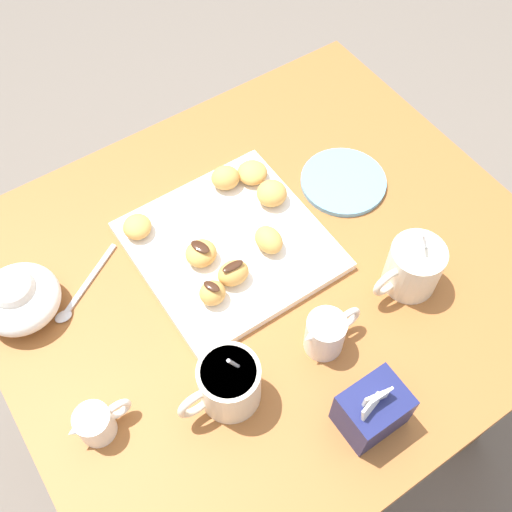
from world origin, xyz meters
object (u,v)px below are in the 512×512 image
object	(u,v)px
beignet_6	(272,193)
beignet_7	(137,227)
beignet_4	(225,178)
saucer_sky_left	(343,182)
beignet_3	(269,240)
beignet_1	(201,253)
beignet_5	(233,273)
dining_table	(268,308)
cream_pitcher_white	(326,332)
beignet_0	(212,293)
ice_cream_bowl	(18,297)
coffee_mug_cream_right	(228,383)
pastry_plate_square	(230,246)
beignet_2	(252,173)
sugar_caddy	(372,410)
coffee_mug_cream_left	(413,267)
chocolate_sauce_pitcher	(95,423)

from	to	relation	value
beignet_6	beignet_7	xyz separation A→B (m)	(0.23, -0.07, -0.00)
beignet_4	beignet_6	size ratio (longest dim) A/B	0.96
saucer_sky_left	beignet_3	bearing A→B (deg)	13.10
beignet_1	beignet_6	bearing A→B (deg)	-167.56
beignet_5	beignet_6	xyz separation A→B (m)	(-0.14, -0.10, -0.00)
dining_table	cream_pitcher_white	bearing A→B (deg)	86.65
beignet_0	ice_cream_bowl	bearing A→B (deg)	-31.97
coffee_mug_cream_right	beignet_0	xyz separation A→B (m)	(-0.06, -0.14, -0.01)
ice_cream_bowl	beignet_5	xyz separation A→B (m)	(-0.30, 0.15, -0.00)
beignet_4	beignet_5	bearing A→B (deg)	61.20
dining_table	beignet_3	distance (m)	0.18
pastry_plate_square	beignet_5	xyz separation A→B (m)	(0.03, 0.06, 0.03)
dining_table	pastry_plate_square	xyz separation A→B (m)	(0.03, -0.07, 0.15)
beignet_3	beignet_4	bearing A→B (deg)	-94.33
beignet_0	beignet_4	size ratio (longest dim) A/B	0.83
beignet_0	beignet_6	distance (m)	0.22
pastry_plate_square	beignet_2	bearing A→B (deg)	-138.72
ice_cream_bowl	beignet_3	world-z (taller)	ice_cream_bowl
sugar_caddy	beignet_7	distance (m)	0.48
coffee_mug_cream_right	beignet_2	size ratio (longest dim) A/B	2.55
coffee_mug_cream_right	beignet_3	xyz separation A→B (m)	(-0.19, -0.18, -0.01)
sugar_caddy	beignet_5	distance (m)	0.30
coffee_mug_cream_left	saucer_sky_left	distance (m)	0.23
cream_pitcher_white	ice_cream_bowl	size ratio (longest dim) A/B	0.82
sugar_caddy	beignet_0	xyz separation A→B (m)	(0.09, -0.28, -0.01)
coffee_mug_cream_left	sugar_caddy	distance (m)	0.24
dining_table	beignet_1	distance (m)	0.21
cream_pitcher_white	saucer_sky_left	distance (m)	0.33
chocolate_sauce_pitcher	beignet_2	size ratio (longest dim) A/B	1.70
pastry_plate_square	cream_pitcher_white	size ratio (longest dim) A/B	2.89
beignet_2	coffee_mug_cream_left	bearing A→B (deg)	106.75
dining_table	beignet_3	size ratio (longest dim) A/B	16.51
chocolate_sauce_pitcher	beignet_6	distance (m)	0.47
beignet_1	beignet_2	bearing A→B (deg)	-149.47
pastry_plate_square	beignet_7	world-z (taller)	beignet_7
beignet_3	sugar_caddy	bearing A→B (deg)	81.93
chocolate_sauce_pitcher	beignet_6	bearing A→B (deg)	-155.87
dining_table	beignet_0	world-z (taller)	beignet_0
pastry_plate_square	beignet_4	distance (m)	0.13
sugar_caddy	beignet_7	world-z (taller)	sugar_caddy
beignet_7	coffee_mug_cream_right	bearing A→B (deg)	85.65
beignet_0	beignet_3	xyz separation A→B (m)	(-0.13, -0.03, -0.00)
coffee_mug_cream_left	beignet_6	xyz separation A→B (m)	(0.09, -0.25, -0.01)
chocolate_sauce_pitcher	beignet_3	size ratio (longest dim) A/B	1.68
ice_cream_bowl	chocolate_sauce_pitcher	world-z (taller)	ice_cream_bowl
beignet_1	beignet_7	world-z (taller)	beignet_1
pastry_plate_square	beignet_6	size ratio (longest dim) A/B	5.69
coffee_mug_cream_right	cream_pitcher_white	xyz separation A→B (m)	(-0.17, 0.01, -0.01)
sugar_caddy	coffee_mug_cream_right	bearing A→B (deg)	-43.97
coffee_mug_cream_left	pastry_plate_square	bearing A→B (deg)	-46.80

